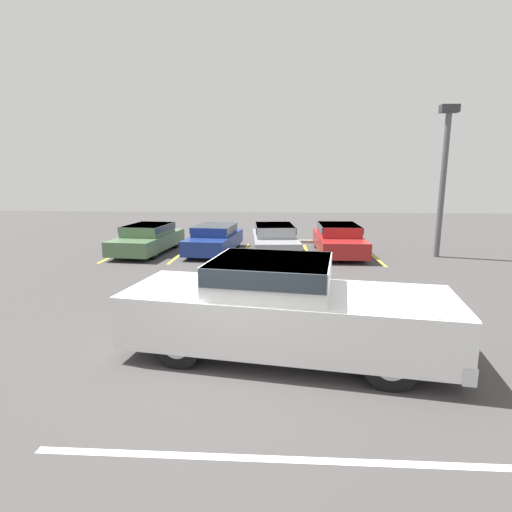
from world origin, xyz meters
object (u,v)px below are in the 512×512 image
object	(u,v)px
parked_sedan_a	(148,238)
pickup_truck	(288,308)
light_post	(444,172)
wheel_stop_curb	(307,241)
parked_sedan_c	(274,239)
parked_sedan_b	(215,238)
parked_sedan_d	(338,238)

from	to	relation	value
parked_sedan_a	pickup_truck	bearing A→B (deg)	36.19
light_post	wheel_stop_curb	size ratio (longest dim) A/B	3.18
parked_sedan_c	light_post	distance (m)	7.31
wheel_stop_curb	pickup_truck	bearing A→B (deg)	-95.57
pickup_truck	light_post	xyz separation A→B (m)	(6.40, 9.64, 2.55)
parked_sedan_b	parked_sedan_c	bearing A→B (deg)	90.97
pickup_truck	parked_sedan_d	size ratio (longest dim) A/B	1.33
pickup_truck	parked_sedan_b	size ratio (longest dim) A/B	1.42
parked_sedan_c	light_post	size ratio (longest dim) A/B	0.78
parked_sedan_c	wheel_stop_curb	size ratio (longest dim) A/B	2.48
wheel_stop_curb	parked_sedan_c	bearing A→B (deg)	-118.50
parked_sedan_c	parked_sedan_a	bearing A→B (deg)	-95.36
wheel_stop_curb	parked_sedan_b	bearing A→B (deg)	-147.14
parked_sedan_b	wheel_stop_curb	world-z (taller)	parked_sedan_b
parked_sedan_a	light_post	distance (m)	12.60
parked_sedan_b	light_post	world-z (taller)	light_post
parked_sedan_b	wheel_stop_curb	xyz separation A→B (m)	(4.22, 2.73, -0.57)
parked_sedan_a	wheel_stop_curb	world-z (taller)	parked_sedan_a
pickup_truck	parked_sedan_d	xyz separation A→B (m)	(2.42, 10.15, -0.25)
parked_sedan_c	wheel_stop_curb	xyz separation A→B (m)	(1.60, 2.94, -0.59)
light_post	wheel_stop_curb	xyz separation A→B (m)	(-5.15, 3.17, -3.39)
pickup_truck	light_post	size ratio (longest dim) A/B	1.03
pickup_truck	wheel_stop_curb	world-z (taller)	pickup_truck
pickup_truck	parked_sedan_b	world-z (taller)	pickup_truck
parked_sedan_b	parked_sedan_a	bearing A→B (deg)	-81.18
parked_sedan_a	light_post	xyz separation A→B (m)	(12.28, -0.28, 2.81)
parked_sedan_d	light_post	world-z (taller)	light_post
parked_sedan_d	light_post	size ratio (longest dim) A/B	0.78
pickup_truck	parked_sedan_a	size ratio (longest dim) A/B	1.34
pickup_truck	wheel_stop_curb	distance (m)	12.90
parked_sedan_a	parked_sedan_b	distance (m)	2.91
parked_sedan_a	wheel_stop_curb	bearing A→B (deg)	117.61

